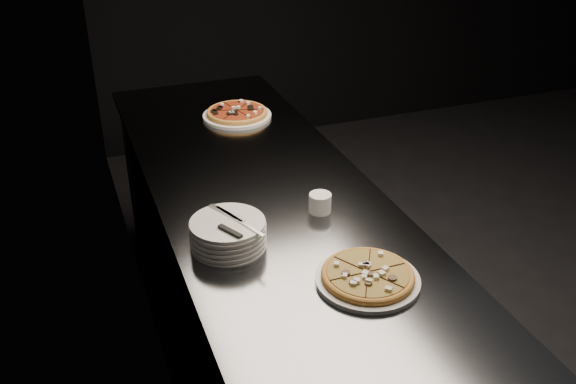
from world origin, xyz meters
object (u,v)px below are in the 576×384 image
object	(u,v)px
plate_stack	(228,234)
cutlery	(232,223)
pizza_mushroom	(368,276)
ramekin	(320,202)
pizza_tomato	(237,113)
counter	(271,304)

from	to	relation	value
plate_stack	cutlery	bearing A→B (deg)	-62.38
pizza_mushroom	ramekin	world-z (taller)	ramekin
plate_stack	ramekin	xyz separation A→B (m)	(0.33, 0.09, -0.01)
ramekin	pizza_tomato	bearing A→B (deg)	91.32
counter	pizza_mushroom	xyz separation A→B (m)	(0.09, -0.55, 0.48)
plate_stack	cutlery	world-z (taller)	cutlery
pizza_tomato	plate_stack	bearing A→B (deg)	-108.03
pizza_mushroom	pizza_tomato	world-z (taller)	pizza_tomato
counter	cutlery	distance (m)	0.64
cutlery	ramekin	bearing A→B (deg)	-9.08
cutlery	pizza_tomato	bearing A→B (deg)	45.54
pizza_tomato	ramekin	bearing A→B (deg)	-88.68
pizza_tomato	counter	bearing A→B (deg)	-97.90
pizza_tomato	plate_stack	xyz separation A→B (m)	(-0.31, -0.95, 0.02)
pizza_tomato	pizza_mushroom	bearing A→B (deg)	-90.33
plate_stack	pizza_tomato	bearing A→B (deg)	71.97
plate_stack	cutlery	distance (m)	0.05
counter	pizza_mushroom	size ratio (longest dim) A/B	8.55
counter	cutlery	xyz separation A→B (m)	(-0.20, -0.26, 0.55)
pizza_tomato	cutlery	size ratio (longest dim) A/B	1.39
counter	plate_stack	bearing A→B (deg)	-131.03
pizza_tomato	ramekin	xyz separation A→B (m)	(0.02, -0.87, 0.01)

